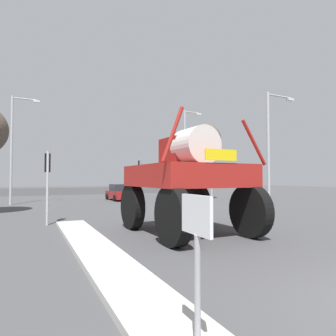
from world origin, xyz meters
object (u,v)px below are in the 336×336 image
at_px(traffic_signal_far_right, 140,170).
at_px(bare_tree_right, 204,139).
at_px(lane_arrow_sign, 197,244).
at_px(streetlight_near_right, 271,144).
at_px(sedan_ahead, 120,193).
at_px(traffic_signal_near_right, 210,163).
at_px(streetlight_far_right, 186,150).
at_px(traffic_signal_near_left, 47,171).
at_px(streetlight_far_left, 14,144).
at_px(traffic_signal_far_left, 131,174).
at_px(oversize_sprayer, 187,178).

bearing_deg(traffic_signal_far_right, bare_tree_right, -58.63).
distance_m(lane_arrow_sign, streetlight_near_right, 16.59).
xyz_separation_m(sedan_ahead, traffic_signal_near_right, (1.62, -12.83, 2.23)).
relative_size(sedan_ahead, traffic_signal_near_right, 1.02).
distance_m(lane_arrow_sign, traffic_signal_near_right, 13.91).
height_order(streetlight_far_right, bare_tree_right, streetlight_far_right).
distance_m(traffic_signal_near_left, streetlight_far_left, 12.09).
relative_size(traffic_signal_near_right, traffic_signal_far_left, 1.16).
xyz_separation_m(streetlight_near_right, streetlight_far_left, (-14.82, 12.13, 0.52)).
bearing_deg(traffic_signal_far_right, streetlight_far_left, -157.28).
bearing_deg(traffic_signal_near_left, streetlight_far_right, 38.87).
distance_m(traffic_signal_far_right, streetlight_near_right, 17.53).
xyz_separation_m(sedan_ahead, streetlight_near_right, (5.91, -13.24, 3.53)).
bearing_deg(lane_arrow_sign, oversize_sprayer, 61.55).
bearing_deg(streetlight_far_right, lane_arrow_sign, -118.78).
distance_m(traffic_signal_near_left, bare_tree_right, 18.17).
bearing_deg(traffic_signal_near_right, sedan_ahead, 97.21).
xyz_separation_m(oversize_sprayer, traffic_signal_far_left, (4.89, 21.38, 0.46)).
bearing_deg(bare_tree_right, sedan_ahead, 160.10).
height_order(traffic_signal_near_left, bare_tree_right, bare_tree_right).
bearing_deg(traffic_signal_near_left, bare_tree_right, 34.36).
distance_m(traffic_signal_near_left, streetlight_near_right, 13.12).
height_order(lane_arrow_sign, sedan_ahead, lane_arrow_sign).
height_order(streetlight_near_right, streetlight_far_left, streetlight_far_left).
distance_m(oversize_sprayer, sedan_ahead, 17.51).
relative_size(lane_arrow_sign, sedan_ahead, 0.42).
bearing_deg(sedan_ahead, bare_tree_right, -110.62).
height_order(traffic_signal_near_left, streetlight_near_right, streetlight_near_right).
xyz_separation_m(lane_arrow_sign, traffic_signal_far_left, (8.66, 28.34, 1.18)).
height_order(lane_arrow_sign, traffic_signal_near_right, traffic_signal_near_right).
height_order(oversize_sprayer, streetlight_far_left, streetlight_far_left).
bearing_deg(streetlight_near_right, bare_tree_right, 80.63).
distance_m(traffic_signal_far_left, bare_tree_right, 9.22).
relative_size(oversize_sprayer, sedan_ahead, 1.33).
bearing_deg(streetlight_far_right, traffic_signal_near_right, -112.01).
bearing_deg(traffic_signal_near_right, streetlight_far_right, 67.99).
bearing_deg(lane_arrow_sign, streetlight_near_right, 42.37).
height_order(traffic_signal_far_left, traffic_signal_far_right, traffic_signal_far_right).
distance_m(sedan_ahead, streetlight_near_right, 14.93).
xyz_separation_m(streetlight_far_left, bare_tree_right, (16.55, -1.65, 1.18)).
bearing_deg(streetlight_far_left, streetlight_far_right, -5.09).
relative_size(traffic_signal_near_left, streetlight_near_right, 0.44).
bearing_deg(streetlight_far_left, lane_arrow_sign, -83.22).
bearing_deg(traffic_signal_far_right, sedan_ahead, -130.47).
bearing_deg(streetlight_far_right, traffic_signal_near_left, -141.13).
relative_size(oversize_sprayer, streetlight_near_right, 0.73).
distance_m(oversize_sprayer, streetlight_far_left, 17.65).
bearing_deg(streetlight_near_right, traffic_signal_far_right, 98.02).
height_order(sedan_ahead, bare_tree_right, bare_tree_right).
distance_m(traffic_signal_far_left, streetlight_far_left, 12.74).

